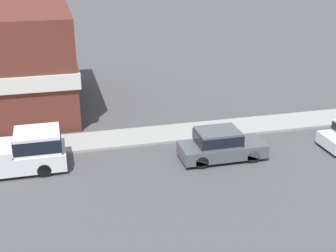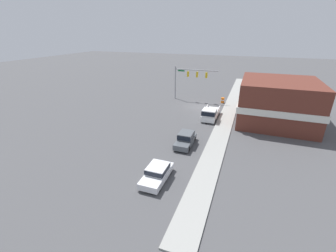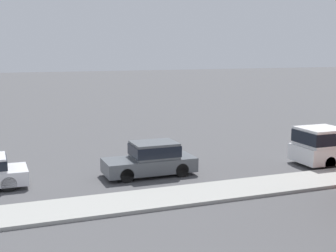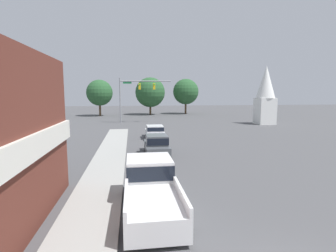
# 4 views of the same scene
# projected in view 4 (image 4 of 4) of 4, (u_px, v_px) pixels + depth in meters

# --- Properties ---
(far_signal_assembly) EXTENTS (8.57, 0.49, 7.43)m
(far_signal_assembly) POSITION_uv_depth(u_px,v_px,m) (136.00, 90.00, 43.47)
(far_signal_assembly) COLOR gray
(far_signal_assembly) RESTS_ON ground
(car_lead) EXTENTS (1.80, 4.34, 1.60)m
(car_lead) POSITION_uv_depth(u_px,v_px,m) (157.00, 144.00, 21.09)
(car_lead) COLOR black
(car_lead) RESTS_ON ground
(car_second_ahead) EXTENTS (1.91, 4.39, 1.40)m
(car_second_ahead) POSITION_uv_depth(u_px,v_px,m) (155.00, 131.00, 28.79)
(car_second_ahead) COLOR black
(car_second_ahead) RESTS_ON ground
(pickup_truck_parked) EXTENTS (2.14, 5.60, 1.95)m
(pickup_truck_parked) POSITION_uv_depth(u_px,v_px,m) (151.00, 186.00, 11.25)
(pickup_truck_parked) COLOR black
(pickup_truck_parked) RESTS_ON ground
(church_steeple) EXTENTS (2.95, 2.95, 9.23)m
(church_steeple) POSITION_uv_depth(u_px,v_px,m) (266.00, 94.00, 41.55)
(church_steeple) COLOR white
(church_steeple) RESTS_ON ground
(backdrop_tree_left_far) EXTENTS (5.61, 5.61, 7.85)m
(backdrop_tree_left_far) POSITION_uv_depth(u_px,v_px,m) (100.00, 93.00, 56.57)
(backdrop_tree_left_far) COLOR #4C3823
(backdrop_tree_left_far) RESTS_ON ground
(backdrop_tree_left_mid) EXTENTS (6.80, 6.80, 8.54)m
(backdrop_tree_left_mid) POSITION_uv_depth(u_px,v_px,m) (150.00, 92.00, 59.98)
(backdrop_tree_left_mid) COLOR #4C3823
(backdrop_tree_left_mid) RESTS_ON ground
(backdrop_tree_center) EXTENTS (6.06, 6.06, 8.35)m
(backdrop_tree_center) POSITION_uv_depth(u_px,v_px,m) (186.00, 92.00, 62.42)
(backdrop_tree_center) COLOR #4C3823
(backdrop_tree_center) RESTS_ON ground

